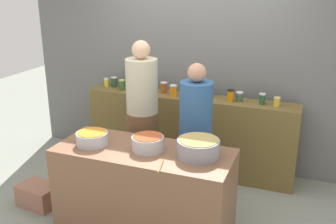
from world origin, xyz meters
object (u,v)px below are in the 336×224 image
at_px(preserve_jar_8, 197,94).
at_px(cook_in_cap, 195,146).
at_px(preserve_jar_4, 148,87).
at_px(preserve_jar_7, 189,92).
at_px(preserve_jar_10, 231,96).
at_px(preserve_jar_13, 277,102).
at_px(preserve_jar_5, 164,88).
at_px(preserve_jar_6, 173,91).
at_px(preserve_jar_12, 262,99).
at_px(preserve_jar_2, 122,85).
at_px(preserve_jar_11, 239,97).
at_px(cooking_pot_left, 92,138).
at_px(preserve_jar_3, 137,86).
at_px(wooden_spoon, 160,166).
at_px(preserve_jar_0, 107,82).
at_px(bread_crate, 39,195).
at_px(cook_with_tongs, 143,126).
at_px(preserve_jar_9, 210,93).
at_px(preserve_jar_1, 114,82).
at_px(cooking_pot_center, 148,143).
at_px(cooking_pot_right, 198,148).

distance_m(preserve_jar_8, cook_in_cap, 0.87).
distance_m(preserve_jar_4, preserve_jar_7, 0.60).
relative_size(preserve_jar_10, cook_in_cap, 0.09).
bearing_deg(preserve_jar_13, preserve_jar_5, 177.63).
bearing_deg(preserve_jar_6, preserve_jar_12, 4.06).
bearing_deg(preserve_jar_13, preserve_jar_8, -177.30).
bearing_deg(preserve_jar_8, preserve_jar_4, 169.28).
relative_size(preserve_jar_2, preserve_jar_10, 0.95).
relative_size(preserve_jar_11, cooking_pot_left, 0.38).
xyz_separation_m(preserve_jar_11, preserve_jar_12, (0.27, -0.02, 0.01)).
distance_m(preserve_jar_3, preserve_jar_11, 1.35).
bearing_deg(preserve_jar_7, wooden_spoon, -80.11).
bearing_deg(preserve_jar_0, preserve_jar_11, -0.49).
relative_size(preserve_jar_2, preserve_jar_8, 1.15).
xyz_separation_m(preserve_jar_13, bread_crate, (-2.35, -1.40, -0.95)).
bearing_deg(preserve_jar_5, preserve_jar_11, -0.99).
distance_m(preserve_jar_2, preserve_jar_10, 1.45).
bearing_deg(cooking_pot_left, preserve_jar_12, 46.12).
relative_size(wooden_spoon, cook_in_cap, 0.15).
bearing_deg(bread_crate, cook_with_tongs, 37.61).
height_order(preserve_jar_7, preserve_jar_9, preserve_jar_9).
xyz_separation_m(preserve_jar_5, preserve_jar_10, (0.88, -0.06, 0.00)).
distance_m(preserve_jar_9, cook_in_cap, 0.96).
xyz_separation_m(preserve_jar_0, preserve_jar_6, (1.01, -0.11, 0.01)).
bearing_deg(preserve_jar_1, bread_crate, -97.53).
height_order(preserve_jar_7, cooking_pot_center, preserve_jar_7).
height_order(preserve_jar_6, cooking_pot_right, preserve_jar_6).
xyz_separation_m(cooking_pot_center, cook_with_tongs, (-0.38, 0.71, -0.13)).
height_order(preserve_jar_0, preserve_jar_9, preserve_jar_0).
bearing_deg(bread_crate, preserve_jar_9, 44.12).
height_order(preserve_jar_6, cooking_pot_left, preserve_jar_6).
bearing_deg(preserve_jar_8, preserve_jar_0, 175.55).
bearing_deg(cook_with_tongs, preserve_jar_5, 91.79).
xyz_separation_m(preserve_jar_3, preserve_jar_6, (0.55, -0.09, 0.01)).
height_order(preserve_jar_11, preserve_jar_13, preserve_jar_11).
distance_m(preserve_jar_6, wooden_spoon, 1.68).
relative_size(preserve_jar_6, cooking_pot_center, 0.48).
height_order(preserve_jar_2, preserve_jar_6, preserve_jar_6).
height_order(preserve_jar_1, preserve_jar_10, preserve_jar_10).
xyz_separation_m(cooking_pot_left, cooking_pot_right, (1.04, 0.11, 0.02)).
relative_size(preserve_jar_5, wooden_spoon, 0.58).
xyz_separation_m(preserve_jar_6, preserve_jar_13, (1.25, 0.05, -0.02)).
bearing_deg(preserve_jar_1, cook_with_tongs, -44.68).
height_order(preserve_jar_8, cooking_pot_left, preserve_jar_8).
bearing_deg(cook_with_tongs, cooking_pot_right, -37.95).
bearing_deg(preserve_jar_8, cook_with_tongs, -126.22).
distance_m(preserve_jar_1, cook_with_tongs, 1.10).
height_order(preserve_jar_0, preserve_jar_5, preserve_jar_5).
height_order(preserve_jar_1, preserve_jar_4, preserve_jar_1).
bearing_deg(preserve_jar_7, preserve_jar_6, -159.05).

